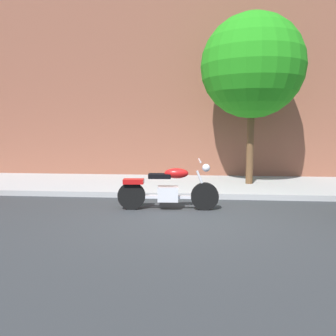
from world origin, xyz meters
name	(u,v)px	position (x,y,z in m)	size (l,w,h in m)	color
ground_plane	(183,218)	(0.00, 0.00, 0.00)	(60.00, 60.00, 0.00)	#303335
sidewalk	(187,185)	(0.00, 3.35, 0.07)	(18.32, 3.16, 0.14)	#A9A9A9
building_facade	(190,46)	(0.00, 5.18, 4.44)	(18.32, 0.50, 8.88)	brown
motorcycle	(168,189)	(-0.35, 0.65, 0.46)	(2.19, 0.70, 1.10)	black
street_tree	(252,67)	(1.79, 3.40, 3.45)	(2.89, 2.89, 4.91)	brown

